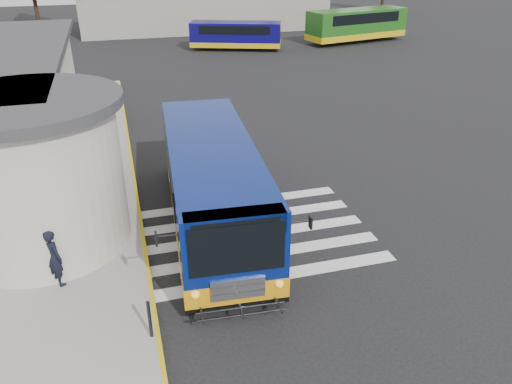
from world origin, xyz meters
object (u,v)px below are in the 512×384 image
object	(u,v)px
bollard	(150,319)
far_bus_b	(357,24)
far_bus_a	(236,34)
pedestrian_a	(55,257)
pedestrian_b	(39,243)
transit_bus	(213,187)

from	to	relation	value
bollard	far_bus_b	distance (m)	42.16
far_bus_a	far_bus_b	distance (m)	12.08
bollard	far_bus_b	size ratio (longest dim) A/B	0.10
pedestrian_a	bollard	world-z (taller)	pedestrian_a
pedestrian_b	bollard	distance (m)	4.86
pedestrian_a	bollard	bearing A→B (deg)	-170.68
pedestrian_b	pedestrian_a	bearing A→B (deg)	15.02
pedestrian_a	pedestrian_b	xyz separation A→B (m)	(-0.51, 1.04, -0.08)
far_bus_b	transit_bus	bearing A→B (deg)	133.73
transit_bus	pedestrian_a	bearing A→B (deg)	-151.26
pedestrian_a	far_bus_a	distance (m)	34.60
pedestrian_a	pedestrian_b	world-z (taller)	pedestrian_a
far_bus_a	far_bus_b	size ratio (longest dim) A/B	0.80
pedestrian_b	bollard	bearing A→B (deg)	24.86
transit_bus	pedestrian_a	size ratio (longest dim) A/B	6.14
transit_bus	pedestrian_a	xyz separation A→B (m)	(-4.99, -2.28, -0.41)
far_bus_a	far_bus_b	world-z (taller)	far_bus_b
bollard	far_bus_a	world-z (taller)	far_bus_a
transit_bus	bollard	size ratio (longest dim) A/B	10.17
bollard	pedestrian_a	bearing A→B (deg)	128.98
transit_bus	far_bus_b	distance (m)	36.37
far_bus_a	pedestrian_a	bearing A→B (deg)	177.60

